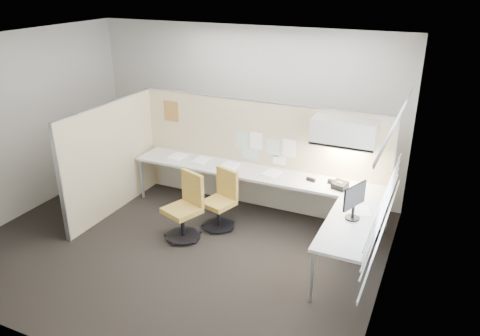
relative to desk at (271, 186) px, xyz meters
The scene contains 26 objects.
floor 1.58m from the desk, 129.58° to the right, with size 5.50×4.50×0.01m, color black.
ceiling 2.64m from the desk, 129.58° to the right, with size 5.50×4.50×0.01m, color white.
wall_back 1.66m from the desk, 129.62° to the left, with size 5.50×0.02×2.80m, color beige.
wall_front 3.59m from the desk, 105.41° to the right, with size 5.50×0.02×2.80m, color beige.
wall_left 3.93m from the desk, 162.99° to the right, with size 0.02×4.50×2.80m, color beige.
wall_right 2.28m from the desk, 31.75° to the right, with size 0.02×4.50×2.80m, color beige.
window_pane 2.32m from the desk, 32.11° to the right, with size 0.01×2.80×1.30m, color #9EA9B8.
partition_back 0.67m from the desk, 128.75° to the left, with size 4.10×0.06×1.75m, color beige.
partition_left 2.52m from the desk, 165.56° to the right, with size 0.06×2.20×1.75m, color beige.
desk is the anchor object (origin of this frame).
overhead_bin 1.35m from the desk, 15.24° to the left, with size 0.90×0.36×0.38m, color beige.
task_light_strip 1.22m from the desk, 15.24° to the left, with size 0.60×0.06×0.02m, color #FFEABF.
pinned_papers 0.69m from the desk, 124.37° to the left, with size 1.01×0.00×0.47m.
poster 2.19m from the desk, 167.47° to the left, with size 0.28×0.00×0.35m, color orange.
chair_left 0.77m from the desk, 145.48° to the right, with size 0.52×0.53×0.88m.
chair_right 1.32m from the desk, 136.37° to the right, with size 0.57×0.59×0.96m.
monitor 1.60m from the desk, 27.97° to the right, with size 0.19×0.42×0.46m.
phone 1.03m from the desk, ahead, with size 0.25×0.24×0.12m.
stapler 0.61m from the desk, 15.79° to the left, with size 0.14×0.04×0.05m, color black.
tape_dispenser 0.90m from the desk, 13.18° to the left, with size 0.10×0.06×0.06m, color black.
coat_hook 2.93m from the desk, 152.94° to the right, with size 0.18×0.49×1.46m.
paper_stack_0 1.74m from the desk, behind, with size 0.23×0.30×0.03m, color white.
paper_stack_1 1.31m from the desk, behind, with size 0.23×0.30×0.02m, color white.
paper_stack_2 0.77m from the desk, behind, with size 0.23×0.30×0.05m, color white.
paper_stack_3 0.23m from the desk, 107.61° to the left, with size 0.23×0.30×0.02m, color white.
paper_stack_4 1.51m from the desk, 18.79° to the right, with size 0.23×0.30×0.02m, color white.
Camera 1 is at (3.16, -4.85, 3.58)m, focal length 35.00 mm.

